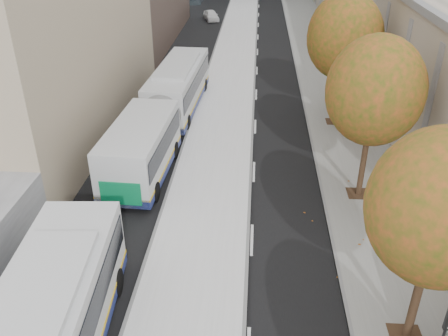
{
  "coord_description": "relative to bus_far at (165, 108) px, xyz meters",
  "views": [
    {
      "loc": [
        -1.71,
        1.51,
        12.75
      ],
      "look_at": [
        -2.99,
        19.83,
        2.5
      ],
      "focal_mm": 38.0,
      "sensor_mm": 36.0,
      "label": 1
    }
  ],
  "objects": [
    {
      "name": "bus_far",
      "position": [
        0.0,
        0.0,
        0.0
      ],
      "size": [
        3.57,
        18.45,
        3.06
      ],
      "rotation": [
        0.0,
        0.0,
        -0.05
      ],
      "color": "silver",
      "rests_on": "ground"
    },
    {
      "name": "tree_c",
      "position": [
        10.86,
        -15.65,
        3.58
      ],
      "size": [
        4.2,
        4.2,
        7.28
      ],
      "color": "#322014",
      "rests_on": "sidewalk"
    },
    {
      "name": "tree_d",
      "position": [
        10.86,
        -6.65,
        3.8
      ],
      "size": [
        4.4,
        4.4,
        7.6
      ],
      "color": "#322014",
      "rests_on": "sidewalk"
    },
    {
      "name": "tree_e",
      "position": [
        10.86,
        2.35,
        4.01
      ],
      "size": [
        4.6,
        4.6,
        7.92
      ],
      "color": "#322014",
      "rests_on": "sidewalk"
    },
    {
      "name": "sidewalk",
      "position": [
        11.39,
        6.35,
        -1.63
      ],
      "size": [
        4.75,
        150.0,
        0.08
      ],
      "primitive_type": "cube",
      "color": "gray",
      "rests_on": "ground"
    },
    {
      "name": "distant_car",
      "position": [
        -0.28,
        33.37,
        -1.04
      ],
      "size": [
        2.54,
        3.98,
        1.26
      ],
      "primitive_type": "imported",
      "rotation": [
        0.0,
        0.0,
        0.31
      ],
      "color": "white",
      "rests_on": "ground"
    },
    {
      "name": "bus_platform",
      "position": [
        3.39,
        6.35,
        -1.6
      ],
      "size": [
        4.25,
        150.0,
        0.15
      ],
      "primitive_type": "cube",
      "color": "silver",
      "rests_on": "ground"
    }
  ]
}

